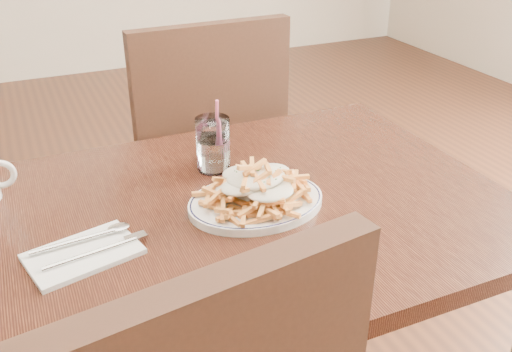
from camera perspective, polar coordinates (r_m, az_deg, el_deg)
name	(u,v)px	position (r m, az deg, el deg)	size (l,w,h in m)	color
table	(220,241)	(1.20, -3.64, -6.55)	(1.20, 0.80, 0.75)	black
chair_far	(202,154)	(1.82, -5.41, 2.24)	(0.48, 0.48, 1.00)	black
fries_plate	(256,202)	(1.16, 0.00, -2.62)	(0.33, 0.30, 0.02)	white
loaded_fries	(256,183)	(1.14, 0.00, -0.66)	(0.27, 0.23, 0.07)	#E39545
napkin	(83,254)	(1.07, -16.90, -7.47)	(0.19, 0.12, 0.01)	white
cutlery	(82,248)	(1.07, -17.04, -6.93)	(0.22, 0.10, 0.01)	silver
water_glass	(213,147)	(1.30, -4.30, 2.90)	(0.08, 0.08, 0.17)	white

